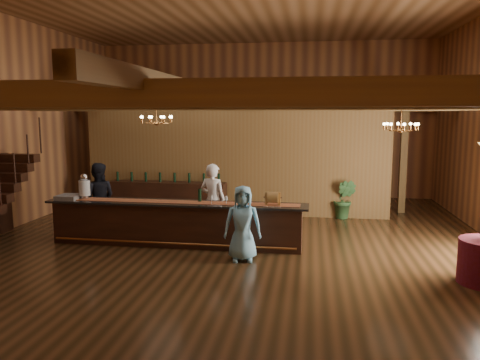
# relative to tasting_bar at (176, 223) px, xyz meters

# --- Properties ---
(floor) EXTENTS (14.00, 14.00, 0.00)m
(floor) POSITION_rel_tasting_bar_xyz_m (1.28, -0.01, -0.51)
(floor) COLOR #492C17
(floor) RESTS_ON ground
(wall_back) EXTENTS (12.00, 0.10, 5.50)m
(wall_back) POSITION_rel_tasting_bar_xyz_m (1.28, 6.99, 2.24)
(wall_back) COLOR #B1703D
(wall_back) RESTS_ON floor
(wall_front) EXTENTS (12.00, 0.10, 5.50)m
(wall_front) POSITION_rel_tasting_bar_xyz_m (1.28, -7.01, 2.24)
(wall_front) COLOR #B1703D
(wall_front) RESTS_ON floor
(beam_grid) EXTENTS (11.90, 13.90, 0.39)m
(beam_grid) POSITION_rel_tasting_bar_xyz_m (1.28, 0.50, 2.73)
(beam_grid) COLOR olive
(beam_grid) RESTS_ON wall_left
(support_posts) EXTENTS (9.20, 10.20, 3.20)m
(support_posts) POSITION_rel_tasting_bar_xyz_m (1.28, -0.51, 1.09)
(support_posts) COLOR olive
(support_posts) RESTS_ON floor
(partition_wall) EXTENTS (9.00, 0.18, 3.10)m
(partition_wall) POSITION_rel_tasting_bar_xyz_m (0.78, 3.49, 1.04)
(partition_wall) COLOR brown
(partition_wall) RESTS_ON floor
(backroom_boxes) EXTENTS (4.10, 0.60, 1.10)m
(backroom_boxes) POSITION_rel_tasting_bar_xyz_m (0.99, 5.49, 0.02)
(backroom_boxes) COLOR #361A0F
(backroom_boxes) RESTS_ON floor
(tasting_bar) EXTENTS (6.02, 0.84, 1.01)m
(tasting_bar) POSITION_rel_tasting_bar_xyz_m (0.00, 0.00, 0.00)
(tasting_bar) COLOR #361A0F
(tasting_bar) RESTS_ON floor
(beverage_dispenser) EXTENTS (0.26, 0.26, 0.60)m
(beverage_dispenser) POSITION_rel_tasting_bar_xyz_m (-2.23, 0.07, 0.78)
(beverage_dispenser) COLOR silver
(beverage_dispenser) RESTS_ON tasting_bar
(glass_rack_tray) EXTENTS (0.50, 0.50, 0.10)m
(glass_rack_tray) POSITION_rel_tasting_bar_xyz_m (-2.58, -0.02, 0.54)
(glass_rack_tray) COLOR gray
(glass_rack_tray) RESTS_ON tasting_bar
(raffle_drum) EXTENTS (0.34, 0.24, 0.30)m
(raffle_drum) POSITION_rel_tasting_bar_xyz_m (2.22, -0.07, 0.67)
(raffle_drum) COLOR olive
(raffle_drum) RESTS_ON tasting_bar
(bar_bottle_0) EXTENTS (0.07, 0.07, 0.30)m
(bar_bottle_0) POSITION_rel_tasting_bar_xyz_m (0.54, 0.11, 0.64)
(bar_bottle_0) COLOR black
(bar_bottle_0) RESTS_ON tasting_bar
(bar_bottle_1) EXTENTS (0.07, 0.07, 0.30)m
(bar_bottle_1) POSITION_rel_tasting_bar_xyz_m (0.54, 0.11, 0.64)
(bar_bottle_1) COLOR black
(bar_bottle_1) RESTS_ON tasting_bar
(backbar_shelf) EXTENTS (3.52, 0.70, 0.98)m
(backbar_shelf) POSITION_rel_tasting_bar_xyz_m (-1.16, 3.12, -0.02)
(backbar_shelf) COLOR #361A0F
(backbar_shelf) RESTS_ON floor
(chandelier_left) EXTENTS (0.80, 0.80, 0.50)m
(chandelier_left) POSITION_rel_tasting_bar_xyz_m (-0.72, 0.95, 2.35)
(chandelier_left) COLOR #AB6A32
(chandelier_left) RESTS_ON beam_grid
(chandelier_right) EXTENTS (0.80, 0.80, 0.66)m
(chandelier_right) POSITION_rel_tasting_bar_xyz_m (5.10, 1.35, 2.19)
(chandelier_right) COLOR #AB6A32
(chandelier_right) RESTS_ON beam_grid
(bartender) EXTENTS (0.75, 0.60, 1.81)m
(bartender) POSITION_rel_tasting_bar_xyz_m (0.70, 0.75, 0.40)
(bartender) COLOR white
(bartender) RESTS_ON floor
(staff_second) EXTENTS (1.01, 0.87, 1.78)m
(staff_second) POSITION_rel_tasting_bar_xyz_m (-2.24, 0.78, 0.38)
(staff_second) COLOR black
(staff_second) RESTS_ON floor
(guest) EXTENTS (0.82, 0.60, 1.56)m
(guest) POSITION_rel_tasting_bar_xyz_m (1.67, -0.90, 0.27)
(guest) COLOR #76B8D7
(guest) RESTS_ON floor
(floor_plant) EXTENTS (0.77, 0.70, 1.14)m
(floor_plant) POSITION_rel_tasting_bar_xyz_m (4.01, 3.34, 0.06)
(floor_plant) COLOR #305C2D
(floor_plant) RESTS_ON floor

